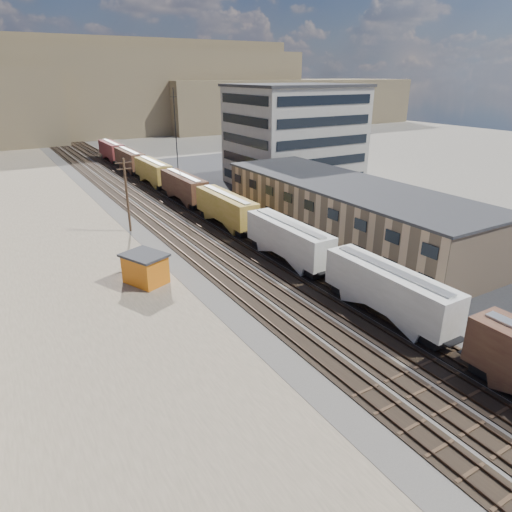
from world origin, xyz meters
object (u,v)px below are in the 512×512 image
utility_pole_north (127,194)px  parked_car_silver (487,256)px  freight_train (203,196)px  maintenance_shed (145,268)px  parked_car_blue (286,190)px

utility_pole_north → parked_car_silver: 45.33m
freight_train → parked_car_silver: freight_train is taller
utility_pole_north → parked_car_silver: utility_pole_north is taller
freight_train → utility_pole_north: size_ratio=11.97×
freight_train → parked_car_silver: bearing=-60.6°
maintenance_shed → parked_car_silver: (35.36, -14.65, -0.95)m
utility_pole_north → parked_car_blue: 30.86m
utility_pole_north → parked_car_blue: (29.96, 5.90, -4.49)m
utility_pole_north → maintenance_shed: bearing=-101.6°
freight_train → maintenance_shed: size_ratio=22.51×
parked_car_blue → parked_car_silver: bearing=-118.6°
utility_pole_north → parked_car_blue: size_ratio=1.71×
maintenance_shed → parked_car_blue: 40.74m
freight_train → parked_car_blue: freight_train is taller
parked_car_silver → parked_car_blue: 37.89m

